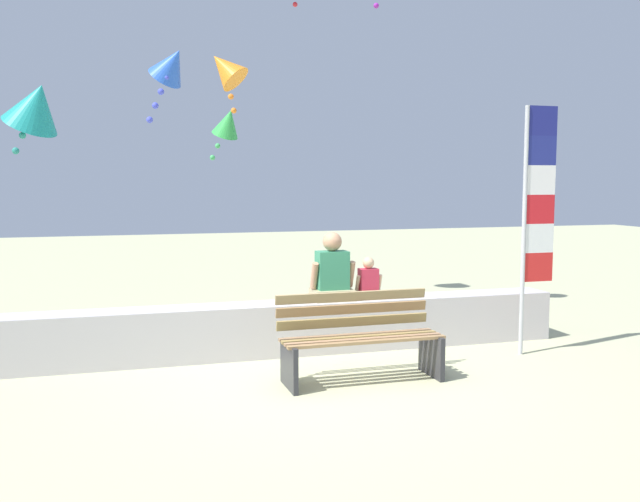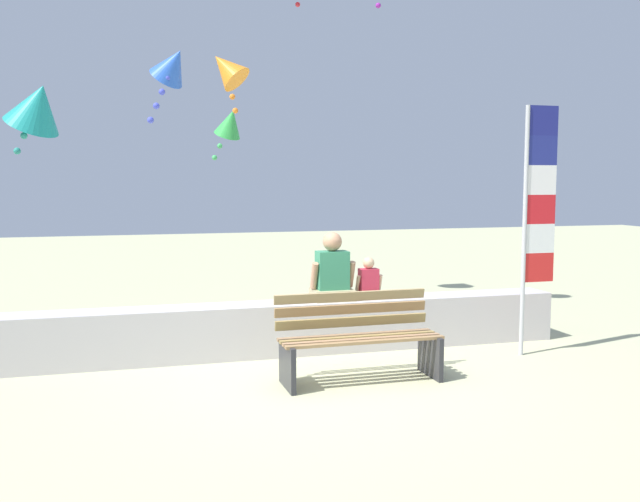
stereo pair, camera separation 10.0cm
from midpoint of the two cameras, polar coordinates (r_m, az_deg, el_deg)
ground_plane at (r=7.43m, az=-0.28°, el=-10.22°), size 40.00×40.00×0.00m
seawall_ledge at (r=8.36m, az=-2.26°, el=-6.25°), size 6.80×0.49×0.61m
park_bench at (r=7.26m, az=3.53°, el=-7.20°), size 1.67×0.62×0.88m
person_adult at (r=8.43m, az=1.35°, el=-1.85°), size 0.54×0.39×0.82m
person_child at (r=8.59m, az=4.29°, el=-2.54°), size 0.33×0.24×0.51m
flag_banner at (r=8.51m, az=17.40°, el=3.30°), size 0.42×0.05×2.90m
kite_green at (r=11.06m, az=-7.07°, el=10.26°), size 0.62×0.68×0.85m
kite_blue at (r=9.35m, az=-11.57°, el=14.56°), size 0.74×0.76×1.06m
kite_teal at (r=9.10m, az=-21.71°, el=10.88°), size 1.04×1.04×0.96m
kite_orange at (r=9.85m, az=-7.32°, el=14.50°), size 0.76×0.70×0.89m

